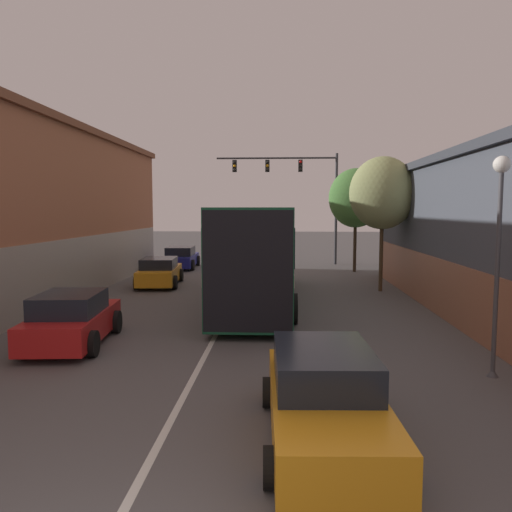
# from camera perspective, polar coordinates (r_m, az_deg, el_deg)

# --- Properties ---
(lane_center_line) EXTENTS (0.14, 45.95, 0.01)m
(lane_center_line) POSITION_cam_1_polar(r_m,az_deg,el_deg) (21.36, -2.31, -4.65)
(lane_center_line) COLOR silver
(lane_center_line) RESTS_ON ground_plane
(bus) EXTENTS (2.92, 12.64, 3.77)m
(bus) POSITION_cam_1_polar(r_m,az_deg,el_deg) (19.97, 0.25, 0.74)
(bus) COLOR #145133
(bus) RESTS_ON ground_plane
(hatchback_foreground) EXTENTS (2.12, 4.50, 1.44)m
(hatchback_foreground) POSITION_cam_1_polar(r_m,az_deg,el_deg) (8.43, 7.81, -15.80)
(hatchback_foreground) COLOR orange
(hatchback_foreground) RESTS_ON ground_plane
(parked_car_left_near) EXTENTS (2.26, 4.34, 1.37)m
(parked_car_left_near) POSITION_cam_1_polar(r_m,az_deg,el_deg) (24.83, -10.95, -1.81)
(parked_car_left_near) COLOR orange
(parked_car_left_near) RESTS_ON ground_plane
(parked_car_left_mid) EXTENTS (2.27, 4.14, 1.46)m
(parked_car_left_mid) POSITION_cam_1_polar(r_m,az_deg,el_deg) (14.67, -20.30, -6.85)
(parked_car_left_mid) COLOR red
(parked_car_left_mid) RESTS_ON ground_plane
(parked_car_left_far) EXTENTS (2.14, 4.35, 1.38)m
(parked_car_left_far) POSITION_cam_1_polar(r_m,az_deg,el_deg) (31.90, -8.57, -0.21)
(parked_car_left_far) COLOR navy
(parked_car_left_far) RESTS_ON ground_plane
(traffic_signal_gantry) EXTENTS (8.15, 0.36, 7.45)m
(traffic_signal_gantry) POSITION_cam_1_polar(r_m,az_deg,el_deg) (33.98, 4.85, 8.35)
(traffic_signal_gantry) COLOR #333338
(traffic_signal_gantry) RESTS_ON ground_plane
(street_lamp) EXTENTS (0.37, 0.37, 4.86)m
(street_lamp) POSITION_cam_1_polar(r_m,az_deg,el_deg) (12.03, 25.99, 1.95)
(street_lamp) COLOR #47474C
(street_lamp) RESTS_ON ground_plane
(street_tree_near) EXTENTS (2.95, 2.66, 6.07)m
(street_tree_near) POSITION_cam_1_polar(r_m,az_deg,el_deg) (23.21, 14.26, 6.97)
(street_tree_near) COLOR #4C3823
(street_tree_near) RESTS_ON ground_plane
(street_tree_far) EXTENTS (3.17, 2.86, 6.13)m
(street_tree_far) POSITION_cam_1_polar(r_m,az_deg,el_deg) (30.20, 11.33, 6.50)
(street_tree_far) COLOR #3D2D1E
(street_tree_far) RESTS_ON ground_plane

